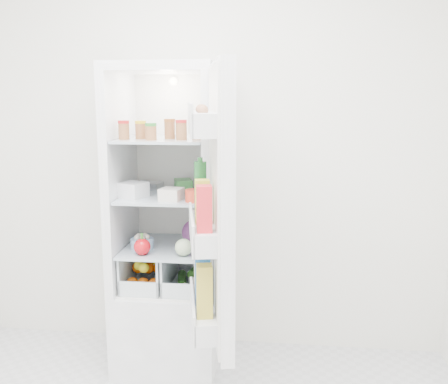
# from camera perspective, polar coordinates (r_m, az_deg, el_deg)

# --- Properties ---
(room_walls) EXTENTS (3.02, 3.02, 2.61)m
(room_walls) POSITION_cam_1_polar(r_m,az_deg,el_deg) (1.67, -9.60, 9.86)
(room_walls) COLOR white
(room_walls) RESTS_ON ground
(refrigerator) EXTENTS (0.60, 0.60, 1.80)m
(refrigerator) POSITION_cam_1_polar(r_m,az_deg,el_deg) (3.08, -6.13, -7.26)
(refrigerator) COLOR silver
(refrigerator) RESTS_ON ground
(shelf_low) EXTENTS (0.49, 0.53, 0.01)m
(shelf_low) POSITION_cam_1_polar(r_m,az_deg,el_deg) (3.00, -6.43, -6.26)
(shelf_low) COLOR #A7B7C4
(shelf_low) RESTS_ON refrigerator
(shelf_mid) EXTENTS (0.49, 0.53, 0.02)m
(shelf_mid) POSITION_cam_1_polar(r_m,az_deg,el_deg) (2.92, -6.55, -0.43)
(shelf_mid) COLOR #A7B7C4
(shelf_mid) RESTS_ON refrigerator
(shelf_top) EXTENTS (0.49, 0.53, 0.02)m
(shelf_top) POSITION_cam_1_polar(r_m,az_deg,el_deg) (2.88, -6.69, 6.02)
(shelf_top) COLOR #A7B7C4
(shelf_top) RESTS_ON refrigerator
(crisper_left) EXTENTS (0.23, 0.46, 0.22)m
(crisper_left) POSITION_cam_1_polar(r_m,az_deg,el_deg) (3.07, -8.63, -8.47)
(crisper_left) COLOR silver
(crisper_left) RESTS_ON refrigerator
(crisper_right) EXTENTS (0.23, 0.46, 0.22)m
(crisper_right) POSITION_cam_1_polar(r_m,az_deg,el_deg) (3.01, -4.08, -8.72)
(crisper_right) COLOR silver
(crisper_right) RESTS_ON refrigerator
(condiment_jars) EXTENTS (0.46, 0.16, 0.08)m
(condiment_jars) POSITION_cam_1_polar(r_m,az_deg,el_deg) (2.77, -7.25, 6.86)
(condiment_jars) COLOR #B21919
(condiment_jars) RESTS_ON shelf_top
(squeeze_bottle) EXTENTS (0.07, 0.07, 0.17)m
(squeeze_bottle) POSITION_cam_1_polar(r_m,az_deg,el_deg) (2.98, -2.02, 8.06)
(squeeze_bottle) COLOR white
(squeeze_bottle) RESTS_ON shelf_top
(tub_white) EXTENTS (0.17, 0.17, 0.09)m
(tub_white) POSITION_cam_1_polar(r_m,az_deg,el_deg) (2.86, -10.35, 0.24)
(tub_white) COLOR silver
(tub_white) RESTS_ON shelf_mid
(tub_cream) EXTENTS (0.13, 0.13, 0.07)m
(tub_cream) POSITION_cam_1_polar(r_m,az_deg,el_deg) (2.75, -6.02, -0.26)
(tub_cream) COLOR silver
(tub_cream) RESTS_ON shelf_mid
(tin_red) EXTENTS (0.12, 0.12, 0.07)m
(tin_red) POSITION_cam_1_polar(r_m,az_deg,el_deg) (2.70, -3.41, -0.42)
(tin_red) COLOR red
(tin_red) RESTS_ON shelf_mid
(foil_tray) EXTENTS (0.17, 0.14, 0.04)m
(foil_tray) POSITION_cam_1_polar(r_m,az_deg,el_deg) (3.13, -8.64, 0.77)
(foil_tray) COLOR silver
(foil_tray) RESTS_ON shelf_mid
(tub_green) EXTENTS (0.13, 0.16, 0.08)m
(tub_green) POSITION_cam_1_polar(r_m,az_deg,el_deg) (2.99, -4.66, 0.73)
(tub_green) COLOR #3E883F
(tub_green) RESTS_ON shelf_mid
(red_cabbage) EXTENTS (0.15, 0.15, 0.15)m
(red_cabbage) POSITION_cam_1_polar(r_m,az_deg,el_deg) (2.98, -3.37, -4.62)
(red_cabbage) COLOR #571E52
(red_cabbage) RESTS_ON shelf_low
(bell_pepper) EXTENTS (0.09, 0.09, 0.09)m
(bell_pepper) POSITION_cam_1_polar(r_m,az_deg,el_deg) (2.83, -9.34, -6.19)
(bell_pepper) COLOR red
(bell_pepper) RESTS_ON shelf_low
(mushroom_bowl) EXTENTS (0.17, 0.17, 0.06)m
(mushroom_bowl) POSITION_cam_1_polar(r_m,az_deg,el_deg) (2.95, -9.34, -5.85)
(mushroom_bowl) COLOR #8BABCF
(mushroom_bowl) RESTS_ON shelf_low
(salad_bag) EXTENTS (0.10, 0.10, 0.10)m
(salad_bag) POSITION_cam_1_polar(r_m,az_deg,el_deg) (2.79, -4.64, -6.32)
(salad_bag) COLOR #BAD29E
(salad_bag) RESTS_ON shelf_low
(citrus_pile) EXTENTS (0.20, 0.24, 0.16)m
(citrus_pile) POSITION_cam_1_polar(r_m,az_deg,el_deg) (3.02, -8.91, -9.11)
(citrus_pile) COLOR #E45A0C
(citrus_pile) RESTS_ON refrigerator
(veg_pile) EXTENTS (0.16, 0.30, 0.10)m
(veg_pile) POSITION_cam_1_polar(r_m,az_deg,el_deg) (3.03, -3.98, -9.58)
(veg_pile) COLOR #204D19
(veg_pile) RESTS_ON refrigerator
(fridge_door) EXTENTS (0.28, 0.60, 1.30)m
(fridge_door) POSITION_cam_1_polar(r_m,az_deg,el_deg) (2.30, -0.98, -2.34)
(fridge_door) COLOR silver
(fridge_door) RESTS_ON refrigerator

